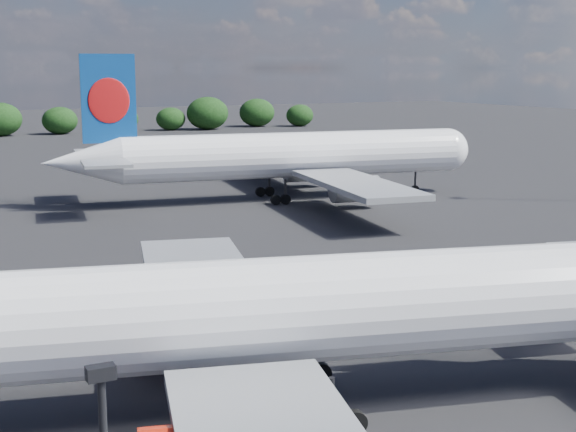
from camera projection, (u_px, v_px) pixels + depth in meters
name	position (u px, v px, depth m)	size (l,w,h in m)	color
qantas_airliner	(309.00, 312.00, 38.68)	(49.78, 47.66, 16.41)	white
china_southern_airliner	(280.00, 157.00, 101.37)	(55.84, 53.27, 18.23)	white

